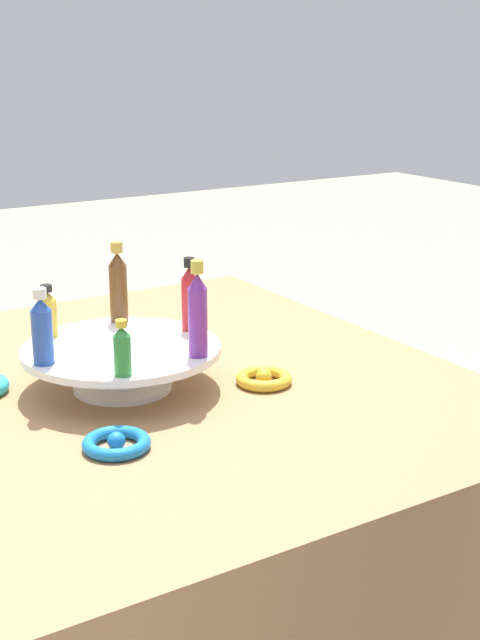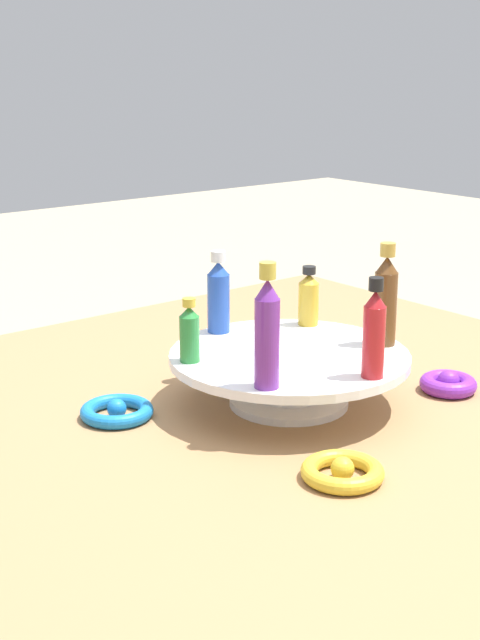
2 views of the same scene
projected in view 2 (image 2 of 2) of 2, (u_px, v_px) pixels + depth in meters
The scene contains 11 objects.
display_stand at pixel (289, 367), 1.19m from camera, with size 0.32×0.32×0.07m.
bottle_purple at pixel (267, 331), 1.04m from camera, with size 0.03×0.03×0.15m.
bottle_red at pixel (374, 332), 1.07m from camera, with size 0.03×0.03×0.13m.
bottle_brown at pixel (386, 299), 1.20m from camera, with size 0.03×0.03×0.14m.
bottle_gold at pixel (309, 298), 1.30m from camera, with size 0.03×0.03×0.09m.
bottle_blue at pixel (218, 295), 1.26m from camera, with size 0.03×0.03×0.12m.
bottle_green at pixel (189, 333), 1.14m from camera, with size 0.03×0.03×0.08m.
ribbon_bow_purple at pixel (448, 384), 1.24m from camera, with size 0.08×0.08×0.03m.
ribbon_bow_teal at pixel (251, 345), 1.42m from camera, with size 0.10×0.10×0.03m.
ribbon_bow_blue at pixel (117, 411), 1.15m from camera, with size 0.10×0.10×0.03m.
ribbon_bow_gold at pixel (342, 471), 0.98m from camera, with size 0.09×0.09×0.03m.
Camera 2 is at (0.83, -0.76, 1.19)m, focal length 50.00 mm.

